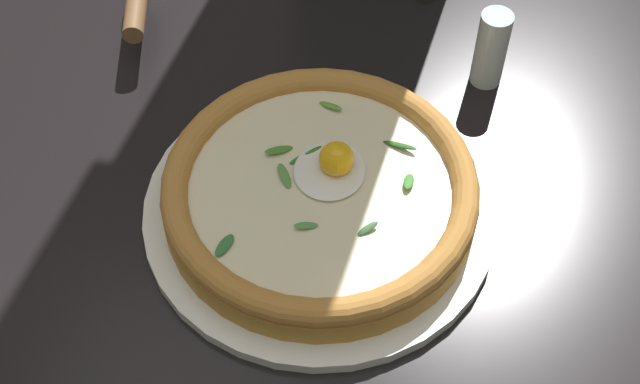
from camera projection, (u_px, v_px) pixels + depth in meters
name	position (u px, v px, depth m)	size (l,w,h in m)	color
ground_plane	(328.00, 234.00, 0.80)	(2.40, 2.40, 0.03)	black
pizza_plate	(320.00, 209.00, 0.79)	(0.32, 0.32, 0.01)	white
pizza	(320.00, 191.00, 0.77)	(0.28, 0.28, 0.06)	#B88233
pepper_shaker	(491.00, 49.00, 0.87)	(0.03, 0.03, 0.09)	silver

